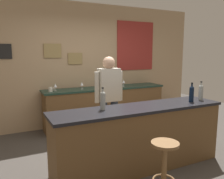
{
  "coord_description": "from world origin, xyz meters",
  "views": [
    {
      "loc": [
        -1.8,
        -3.12,
        1.68
      ],
      "look_at": [
        -0.03,
        0.45,
        1.05
      ],
      "focal_mm": 37.22,
      "sensor_mm": 36.0,
      "label": 1
    }
  ],
  "objects_px": {
    "coffee_mug": "(51,89)",
    "wine_bottle_a": "(103,100)",
    "bar_stool": "(164,161)",
    "wine_glass_c": "(109,82)",
    "wine_glass_a": "(55,86)",
    "wine_glass_d": "(124,82)",
    "wine_bottle_c": "(201,92)",
    "wine_bottle_b": "(192,93)",
    "bartender": "(109,97)",
    "wine_glass_b": "(82,84)"
  },
  "relations": [
    {
      "from": "wine_bottle_a",
      "to": "wine_glass_d",
      "type": "bearing_deg",
      "value": 54.01
    },
    {
      "from": "wine_glass_b",
      "to": "wine_glass_c",
      "type": "xyz_separation_m",
      "value": [
        0.69,
        0.09,
        0.0
      ]
    },
    {
      "from": "wine_bottle_a",
      "to": "wine_glass_d",
      "type": "xyz_separation_m",
      "value": [
        1.39,
        1.91,
        -0.05
      ]
    },
    {
      "from": "bartender",
      "to": "coffee_mug",
      "type": "xyz_separation_m",
      "value": [
        -0.75,
        1.16,
        0.01
      ]
    },
    {
      "from": "wine_bottle_a",
      "to": "wine_glass_c",
      "type": "xyz_separation_m",
      "value": [
        1.06,
        2.04,
        -0.05
      ]
    },
    {
      "from": "bar_stool",
      "to": "coffee_mug",
      "type": "height_order",
      "value": "coffee_mug"
    },
    {
      "from": "wine_bottle_c",
      "to": "bartender",
      "type": "bearing_deg",
      "value": 145.93
    },
    {
      "from": "wine_bottle_b",
      "to": "wine_glass_d",
      "type": "height_order",
      "value": "wine_bottle_b"
    },
    {
      "from": "wine_glass_b",
      "to": "bar_stool",
      "type": "bearing_deg",
      "value": -89.48
    },
    {
      "from": "wine_bottle_b",
      "to": "wine_bottle_c",
      "type": "relative_size",
      "value": 1.0
    },
    {
      "from": "wine_glass_c",
      "to": "coffee_mug",
      "type": "relative_size",
      "value": 1.24
    },
    {
      "from": "wine_bottle_c",
      "to": "wine_glass_b",
      "type": "distance_m",
      "value": 2.45
    },
    {
      "from": "bartender",
      "to": "wine_bottle_b",
      "type": "bearing_deg",
      "value": -41.39
    },
    {
      "from": "wine_glass_b",
      "to": "wine_bottle_b",
      "type": "bearing_deg",
      "value": -62.76
    },
    {
      "from": "bartender",
      "to": "wine_glass_a",
      "type": "bearing_deg",
      "value": 118.02
    },
    {
      "from": "wine_bottle_b",
      "to": "wine_glass_a",
      "type": "bearing_deg",
      "value": 128.21
    },
    {
      "from": "bar_stool",
      "to": "wine_glass_c",
      "type": "height_order",
      "value": "wine_glass_c"
    },
    {
      "from": "bartender",
      "to": "wine_glass_d",
      "type": "distance_m",
      "value": 1.51
    },
    {
      "from": "wine_glass_b",
      "to": "wine_glass_c",
      "type": "relative_size",
      "value": 1.0
    },
    {
      "from": "wine_glass_c",
      "to": "coffee_mug",
      "type": "height_order",
      "value": "wine_glass_c"
    },
    {
      "from": "wine_bottle_b",
      "to": "wine_glass_b",
      "type": "bearing_deg",
      "value": 117.24
    },
    {
      "from": "bar_stool",
      "to": "wine_bottle_b",
      "type": "height_order",
      "value": "wine_bottle_b"
    },
    {
      "from": "bartender",
      "to": "wine_glass_b",
      "type": "relative_size",
      "value": 10.45
    },
    {
      "from": "wine_bottle_a",
      "to": "wine_glass_c",
      "type": "distance_m",
      "value": 2.3
    },
    {
      "from": "bar_stool",
      "to": "wine_glass_c",
      "type": "relative_size",
      "value": 4.39
    },
    {
      "from": "wine_bottle_c",
      "to": "wine_glass_d",
      "type": "xyz_separation_m",
      "value": [
        -0.31,
        2.02,
        -0.05
      ]
    },
    {
      "from": "wine_glass_a",
      "to": "wine_bottle_b",
      "type": "bearing_deg",
      "value": -51.79
    },
    {
      "from": "wine_glass_a",
      "to": "wine_glass_c",
      "type": "bearing_deg",
      "value": 4.14
    },
    {
      "from": "wine_bottle_a",
      "to": "wine_glass_d",
      "type": "height_order",
      "value": "wine_bottle_a"
    },
    {
      "from": "bar_stool",
      "to": "wine_glass_d",
      "type": "bearing_deg",
      "value": 70.15
    },
    {
      "from": "coffee_mug",
      "to": "bartender",
      "type": "bearing_deg",
      "value": -56.94
    },
    {
      "from": "wine_glass_a",
      "to": "wine_glass_d",
      "type": "relative_size",
      "value": 1.0
    },
    {
      "from": "coffee_mug",
      "to": "wine_glass_d",
      "type": "bearing_deg",
      "value": 0.46
    },
    {
      "from": "wine_bottle_b",
      "to": "wine_bottle_c",
      "type": "distance_m",
      "value": 0.25
    },
    {
      "from": "coffee_mug",
      "to": "wine_bottle_a",
      "type": "bearing_deg",
      "value": -80.71
    },
    {
      "from": "wine_glass_b",
      "to": "wine_glass_c",
      "type": "bearing_deg",
      "value": 7.76
    },
    {
      "from": "bar_stool",
      "to": "coffee_mug",
      "type": "relative_size",
      "value": 5.44
    },
    {
      "from": "bartender",
      "to": "wine_bottle_a",
      "type": "xyz_separation_m",
      "value": [
        -0.44,
        -0.74,
        0.12
      ]
    },
    {
      "from": "wine_bottle_c",
      "to": "wine_glass_a",
      "type": "bearing_deg",
      "value": 132.67
    },
    {
      "from": "wine_glass_c",
      "to": "coffee_mug",
      "type": "distance_m",
      "value": 1.38
    },
    {
      "from": "wine_bottle_a",
      "to": "wine_bottle_b",
      "type": "relative_size",
      "value": 1.0
    },
    {
      "from": "bar_stool",
      "to": "wine_glass_c",
      "type": "distance_m",
      "value": 3.0
    },
    {
      "from": "wine_bottle_a",
      "to": "wine_glass_a",
      "type": "bearing_deg",
      "value": 95.89
    },
    {
      "from": "wine_glass_a",
      "to": "wine_glass_c",
      "type": "relative_size",
      "value": 1.0
    },
    {
      "from": "wine_glass_a",
      "to": "wine_glass_b",
      "type": "relative_size",
      "value": 1.0
    },
    {
      "from": "bar_stool",
      "to": "wine_glass_b",
      "type": "relative_size",
      "value": 4.39
    },
    {
      "from": "wine_bottle_a",
      "to": "wine_glass_a",
      "type": "relative_size",
      "value": 1.97
    },
    {
      "from": "wine_bottle_c",
      "to": "coffee_mug",
      "type": "relative_size",
      "value": 2.45
    },
    {
      "from": "bar_stool",
      "to": "wine_bottle_c",
      "type": "height_order",
      "value": "wine_bottle_c"
    },
    {
      "from": "wine_bottle_b",
      "to": "wine_glass_d",
      "type": "xyz_separation_m",
      "value": [
        -0.07,
        2.06,
        -0.05
      ]
    }
  ]
}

